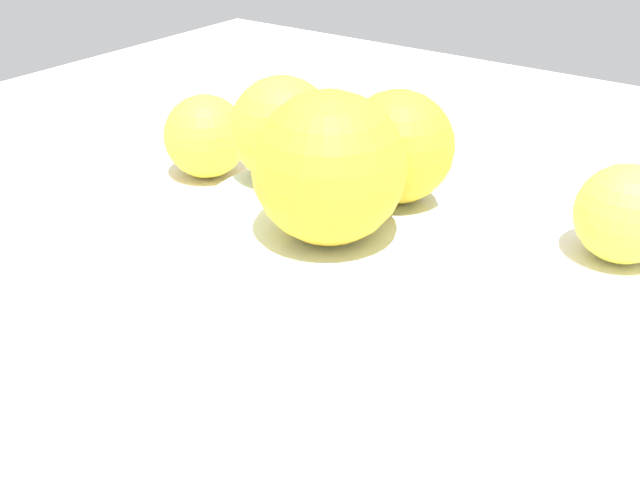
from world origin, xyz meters
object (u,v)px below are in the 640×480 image
fruit_bowl (320,250)px  orange_loose_1 (206,136)px  orange_in_bowl_1 (329,168)px  orange_in_bowl_0 (282,129)px  orange_loose_0 (625,214)px  orange_in_bowl_2 (398,147)px

fruit_bowl → orange_loose_1: bearing=-116.9°
fruit_bowl → orange_loose_1: orange_loose_1 is taller
fruit_bowl → orange_in_bowl_1: size_ratio=1.73×
orange_in_bowl_0 → orange_loose_0: (-12.83, 17.81, -5.77)cm
orange_in_bowl_2 → orange_loose_0: orange_in_bowl_2 is taller
orange_in_bowl_2 → fruit_bowl: bearing=-43.2°
orange_in_bowl_0 → orange_in_bowl_2: size_ratio=0.98×
orange_in_bowl_0 → orange_loose_1: bearing=-117.7°
orange_in_bowl_0 → orange_loose_0: 22.70cm
orange_in_bowl_1 → orange_loose_1: (-12.05, -20.58, -6.46)cm
fruit_bowl → orange_in_bowl_2: 7.76cm
orange_in_bowl_0 → orange_loose_1: orange_in_bowl_0 is taller
fruit_bowl → orange_loose_1: 20.07cm
orange_loose_0 → orange_loose_1: orange_loose_1 is taller
orange_loose_0 → fruit_bowl: bearing=-42.8°
orange_in_bowl_0 → orange_in_bowl_2: orange_in_bowl_2 is taller
orange_in_bowl_1 → orange_in_bowl_2: 6.31cm
fruit_bowl → orange_in_bowl_0: orange_in_bowl_0 is taller
orange_in_bowl_0 → orange_in_bowl_2: (-1.40, 7.29, 0.05)cm
fruit_bowl → orange_loose_1: (-9.09, -17.88, 0.57)cm
orange_in_bowl_1 → orange_loose_0: orange_in_bowl_1 is taller
orange_in_bowl_0 → orange_in_bowl_2: bearing=100.9°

